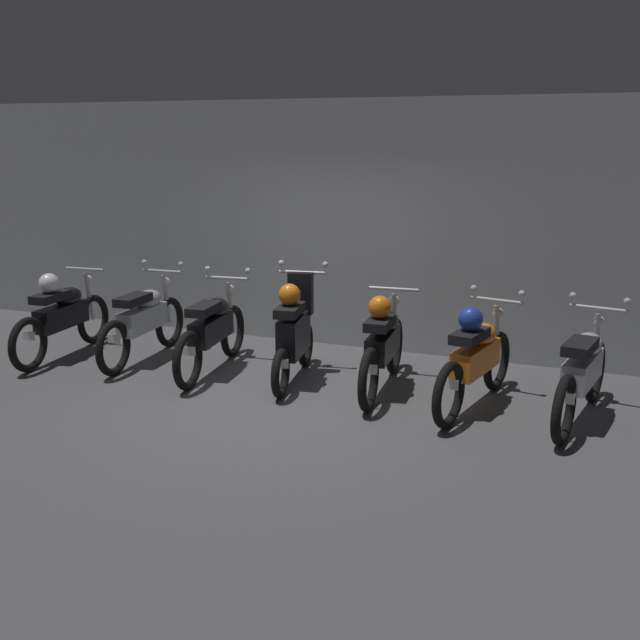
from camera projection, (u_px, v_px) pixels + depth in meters
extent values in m
plane|color=#4C4C4F|center=(269.00, 399.00, 7.90)|extent=(80.00, 80.00, 0.00)
cube|color=#9EA0A3|center=(346.00, 225.00, 9.68)|extent=(16.00, 0.30, 3.14)
torus|color=black|center=(93.00, 319.00, 9.95)|extent=(0.13, 0.65, 0.65)
torus|color=black|center=(28.00, 345.00, 8.75)|extent=(0.13, 0.65, 0.65)
cube|color=black|center=(62.00, 316.00, 9.31)|extent=(0.28, 0.84, 0.28)
ellipsoid|color=black|center=(68.00, 296.00, 9.40)|extent=(0.29, 0.46, 0.22)
cube|color=black|center=(50.00, 297.00, 9.07)|extent=(0.27, 0.53, 0.10)
cylinder|color=#B7BABF|center=(85.00, 269.00, 9.69)|extent=(0.56, 0.07, 0.04)
cylinder|color=#B7BABF|center=(89.00, 296.00, 9.83)|extent=(0.07, 0.16, 0.65)
sphere|color=silver|center=(88.00, 280.00, 9.78)|extent=(0.12, 0.12, 0.12)
cube|color=white|center=(29.00, 336.00, 8.75)|extent=(0.16, 0.02, 0.10)
sphere|color=silver|center=(49.00, 283.00, 9.03)|extent=(0.24, 0.24, 0.24)
torus|color=black|center=(170.00, 322.00, 9.81)|extent=(0.13, 0.65, 0.65)
torus|color=black|center=(113.00, 348.00, 8.61)|extent=(0.13, 0.65, 0.65)
cube|color=#9EA0A8|center=(142.00, 319.00, 9.16)|extent=(0.27, 0.84, 0.28)
ellipsoid|color=#9EA0A8|center=(148.00, 299.00, 9.25)|extent=(0.29, 0.45, 0.22)
cube|color=black|center=(133.00, 300.00, 8.93)|extent=(0.27, 0.53, 0.10)
cylinder|color=#B7BABF|center=(163.00, 271.00, 9.55)|extent=(0.56, 0.07, 0.04)
sphere|color=#B7BABF|center=(144.00, 262.00, 9.60)|extent=(0.07, 0.07, 0.07)
sphere|color=#B7BABF|center=(181.00, 264.00, 9.44)|extent=(0.07, 0.07, 0.07)
cylinder|color=#B7BABF|center=(166.00, 299.00, 9.68)|extent=(0.07, 0.16, 0.65)
sphere|color=silver|center=(166.00, 282.00, 9.63)|extent=(0.12, 0.12, 0.12)
cube|color=white|center=(114.00, 339.00, 8.61)|extent=(0.16, 0.02, 0.10)
torus|color=black|center=(233.00, 331.00, 9.35)|extent=(0.16, 0.66, 0.65)
torus|color=black|center=(188.00, 361.00, 8.13)|extent=(0.16, 0.66, 0.65)
cube|color=black|center=(211.00, 329.00, 8.70)|extent=(0.31, 0.85, 0.28)
ellipsoid|color=black|center=(216.00, 308.00, 8.79)|extent=(0.31, 0.47, 0.22)
cube|color=black|center=(204.00, 309.00, 8.46)|extent=(0.29, 0.54, 0.10)
cylinder|color=#B7BABF|center=(228.00, 278.00, 9.09)|extent=(0.56, 0.10, 0.04)
sphere|color=#B7BABF|center=(208.00, 269.00, 9.13)|extent=(0.07, 0.07, 0.07)
sphere|color=#B7BABF|center=(248.00, 271.00, 9.00)|extent=(0.07, 0.07, 0.07)
cylinder|color=#B7BABF|center=(230.00, 307.00, 9.22)|extent=(0.07, 0.16, 0.65)
sphere|color=silver|center=(230.00, 289.00, 9.17)|extent=(0.12, 0.12, 0.12)
cube|color=white|center=(188.00, 351.00, 8.13)|extent=(0.16, 0.03, 0.10)
torus|color=black|center=(305.00, 344.00, 8.98)|extent=(0.18, 0.54, 0.53)
torus|color=black|center=(281.00, 373.00, 7.89)|extent=(0.18, 0.54, 0.53)
cube|color=black|center=(294.00, 335.00, 8.37)|extent=(0.34, 0.76, 0.44)
cube|color=black|center=(301.00, 293.00, 8.60)|extent=(0.30, 0.16, 0.48)
cube|color=black|center=(290.00, 310.00, 8.14)|extent=(0.32, 0.55, 0.10)
cylinder|color=#B7BABF|center=(303.00, 272.00, 8.68)|extent=(0.56, 0.13, 0.04)
sphere|color=#B7BABF|center=(281.00, 263.00, 8.71)|extent=(0.07, 0.07, 0.07)
sphere|color=#B7BABF|center=(325.00, 265.00, 8.60)|extent=(0.07, 0.07, 0.07)
cylinder|color=#B7BABF|center=(304.00, 311.00, 8.84)|extent=(0.08, 0.15, 0.85)
sphere|color=silver|center=(304.00, 284.00, 8.76)|extent=(0.12, 0.12, 0.12)
cube|color=white|center=(281.00, 364.00, 7.89)|extent=(0.16, 0.04, 0.10)
sphere|color=orange|center=(290.00, 295.00, 8.10)|extent=(0.24, 0.24, 0.24)
torus|color=black|center=(394.00, 346.00, 8.71)|extent=(0.14, 0.66, 0.65)
torus|color=black|center=(369.00, 380.00, 7.50)|extent=(0.14, 0.66, 0.65)
cube|color=black|center=(383.00, 344.00, 8.06)|extent=(0.29, 0.85, 0.28)
ellipsoid|color=black|center=(386.00, 321.00, 8.15)|extent=(0.30, 0.46, 0.22)
cube|color=black|center=(380.00, 323.00, 7.83)|extent=(0.28, 0.54, 0.10)
cylinder|color=#B7BABF|center=(394.00, 289.00, 8.45)|extent=(0.56, 0.08, 0.04)
cylinder|color=#B7BABF|center=(394.00, 320.00, 8.59)|extent=(0.07, 0.16, 0.65)
sphere|color=silver|center=(394.00, 301.00, 8.53)|extent=(0.12, 0.12, 0.12)
cube|color=white|center=(369.00, 369.00, 7.50)|extent=(0.16, 0.03, 0.10)
sphere|color=orange|center=(380.00, 307.00, 7.78)|extent=(0.24, 0.24, 0.24)
torus|color=black|center=(497.00, 361.00, 8.13)|extent=(0.21, 0.66, 0.65)
torus|color=black|center=(449.00, 395.00, 7.06)|extent=(0.21, 0.66, 0.65)
cube|color=orange|center=(475.00, 359.00, 7.55)|extent=(0.38, 0.86, 0.28)
ellipsoid|color=orange|center=(482.00, 334.00, 7.62)|extent=(0.34, 0.48, 0.22)
cube|color=black|center=(470.00, 336.00, 7.33)|extent=(0.34, 0.56, 0.10)
cylinder|color=#B7BABF|center=(497.00, 300.00, 7.88)|extent=(0.56, 0.14, 0.04)
sphere|color=#B7BABF|center=(474.00, 288.00, 7.99)|extent=(0.07, 0.07, 0.07)
sphere|color=#B7BABF|center=(522.00, 294.00, 7.72)|extent=(0.07, 0.07, 0.07)
cylinder|color=#B7BABF|center=(497.00, 333.00, 8.01)|extent=(0.09, 0.17, 0.65)
sphere|color=silver|center=(498.00, 313.00, 7.95)|extent=(0.12, 0.12, 0.12)
cube|color=white|center=(450.00, 384.00, 7.06)|extent=(0.16, 0.04, 0.10)
sphere|color=#1E389E|center=(471.00, 319.00, 7.29)|extent=(0.24, 0.24, 0.24)
torus|color=black|center=(595.00, 371.00, 7.77)|extent=(0.20, 0.66, 0.65)
torus|color=black|center=(564.00, 410.00, 6.69)|extent=(0.20, 0.66, 0.65)
cube|color=#9EA0A8|center=(582.00, 370.00, 7.18)|extent=(0.36, 0.86, 0.28)
ellipsoid|color=#9EA0A8|center=(588.00, 344.00, 7.26)|extent=(0.33, 0.48, 0.22)
cube|color=black|center=(580.00, 347.00, 6.96)|extent=(0.32, 0.55, 0.10)
cylinder|color=#B7BABF|center=(599.00, 308.00, 7.51)|extent=(0.56, 0.13, 0.04)
sphere|color=#B7BABF|center=(573.00, 296.00, 7.62)|extent=(0.07, 0.07, 0.07)
sphere|color=#B7BABF|center=(627.00, 301.00, 7.36)|extent=(0.07, 0.07, 0.07)
cylinder|color=#B7BABF|center=(597.00, 343.00, 7.65)|extent=(0.08, 0.17, 0.65)
sphere|color=silver|center=(598.00, 322.00, 7.59)|extent=(0.12, 0.12, 0.12)
cube|color=white|center=(565.00, 398.00, 6.68)|extent=(0.16, 0.04, 0.10)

